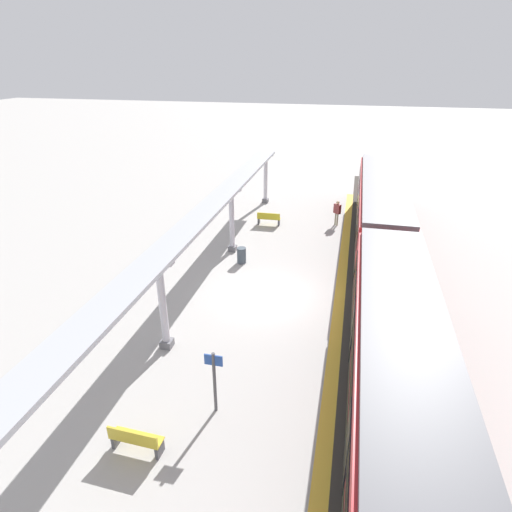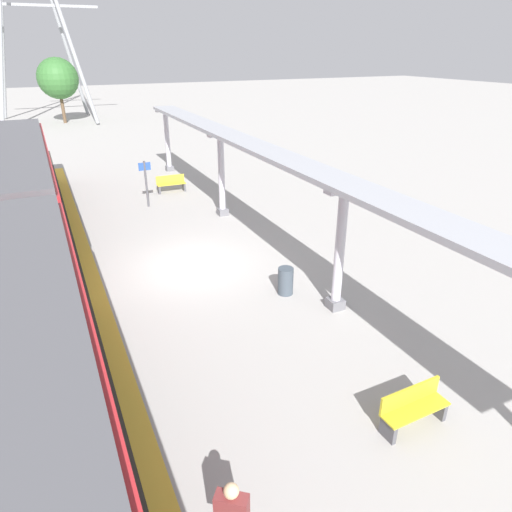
# 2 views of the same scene
# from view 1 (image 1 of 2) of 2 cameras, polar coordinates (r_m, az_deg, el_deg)

# --- Properties ---
(ground_plane) EXTENTS (176.00, 176.00, 0.00)m
(ground_plane) POSITION_cam_1_polar(r_m,az_deg,el_deg) (19.58, 1.69, -5.43)
(ground_plane) COLOR #A9A6A1
(tactile_edge_strip) EXTENTS (0.48, 34.35, 0.01)m
(tactile_edge_strip) POSITION_cam_1_polar(r_m,az_deg,el_deg) (19.30, 11.15, -6.42)
(tactile_edge_strip) COLOR yellow
(tactile_edge_strip) RESTS_ON ground
(trackbed) EXTENTS (3.20, 46.35, 0.01)m
(trackbed) POSITION_cam_1_polar(r_m,az_deg,el_deg) (19.39, 16.61, -6.93)
(trackbed) COLOR #38332D
(trackbed) RESTS_ON ground
(train_near_carriage) EXTENTS (2.65, 14.78, 3.48)m
(train_near_carriage) POSITION_cam_1_polar(r_m,az_deg,el_deg) (26.53, 16.43, 6.32)
(train_near_carriage) COLOR red
(train_near_carriage) RESTS_ON ground
(train_far_carriage) EXTENTS (2.65, 14.78, 3.48)m
(train_far_carriage) POSITION_cam_1_polar(r_m,az_deg,el_deg) (12.89, 18.70, -15.61)
(train_far_carriage) COLOR red
(train_far_carriage) RESTS_ON ground
(canopy_pillar_nearest) EXTENTS (1.10, 0.44, 3.65)m
(canopy_pillar_nearest) POSITION_cam_1_polar(r_m,az_deg,el_deg) (31.77, 1.30, 10.42)
(canopy_pillar_nearest) COLOR slate
(canopy_pillar_nearest) RESTS_ON ground
(canopy_pillar_second) EXTENTS (1.10, 0.44, 3.65)m
(canopy_pillar_second) POSITION_cam_1_polar(r_m,az_deg,el_deg) (23.39, -3.29, 4.87)
(canopy_pillar_second) COLOR slate
(canopy_pillar_second) RESTS_ON ground
(canopy_pillar_third) EXTENTS (1.10, 0.44, 3.65)m
(canopy_pillar_third) POSITION_cam_1_polar(r_m,az_deg,el_deg) (15.76, -12.49, -6.48)
(canopy_pillar_third) COLOR slate
(canopy_pillar_third) RESTS_ON ground
(canopy_beam) EXTENTS (1.20, 27.93, 0.16)m
(canopy_beam) POSITION_cam_1_polar(r_m,az_deg,el_deg) (18.73, -7.28, 5.55)
(canopy_beam) COLOR #A8AAB2
(canopy_beam) RESTS_ON canopy_pillar_nearest
(bench_near_end) EXTENTS (1.51, 0.49, 0.86)m
(bench_near_end) POSITION_cam_1_polar(r_m,az_deg,el_deg) (27.67, 1.73, 5.07)
(bench_near_end) COLOR gold
(bench_near_end) RESTS_ON ground
(bench_mid_platform) EXTENTS (1.51, 0.49, 0.86)m
(bench_mid_platform) POSITION_cam_1_polar(r_m,az_deg,el_deg) (13.11, -15.97, -22.74)
(bench_mid_platform) COLOR gold
(bench_mid_platform) RESTS_ON ground
(trash_bin) EXTENTS (0.48, 0.48, 0.87)m
(trash_bin) POSITION_cam_1_polar(r_m,az_deg,el_deg) (22.47, -1.97, 0.09)
(trash_bin) COLOR #404B55
(trash_bin) RESTS_ON ground
(platform_info_sign) EXTENTS (0.56, 0.10, 2.20)m
(platform_info_sign) POSITION_cam_1_polar(r_m,az_deg,el_deg) (13.19, -5.65, -15.92)
(platform_info_sign) COLOR #4C4C51
(platform_info_sign) RESTS_ON ground
(passenger_waiting_near_edge) EXTENTS (0.50, 0.46, 1.64)m
(passenger_waiting_near_edge) POSITION_cam_1_polar(r_m,az_deg,el_deg) (27.96, 10.91, 6.11)
(passenger_waiting_near_edge) COLOR gray
(passenger_waiting_near_edge) RESTS_ON ground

